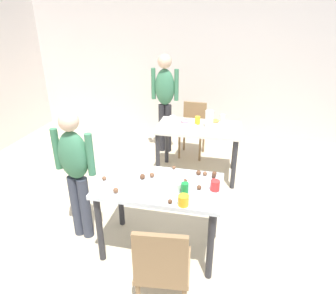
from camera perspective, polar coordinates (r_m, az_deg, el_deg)
The scene contains 33 objects.
ground_plane at distance 3.33m, azimuth -3.12°, elevation -16.76°, with size 6.40×6.40×0.00m, color beige.
wall_back at distance 5.73m, azimuth 5.28°, elevation 15.22°, with size 6.40×0.10×2.60m, color silver.
dining_table_near at distance 2.82m, azimuth -1.59°, elevation -9.07°, with size 1.14×0.66×0.75m.
dining_table_far at distance 4.20m, azimuth 5.85°, elevation 2.52°, with size 1.16×0.69×0.75m.
chair_near_table at distance 2.34m, azimuth -1.09°, elevation -21.84°, with size 0.44×0.44×0.87m.
chair_far_table at distance 4.92m, azimuth 4.87°, elevation 4.06°, with size 0.43×0.43×0.87m.
person_girl_near at distance 3.04m, azimuth -17.37°, elevation -3.71°, with size 0.46×0.24×1.38m.
person_adult_far at distance 4.87m, azimuth -0.60°, elevation 9.94°, with size 0.45×0.22×1.62m.
mixing_bowl at distance 2.66m, azimuth 1.22°, elevation -7.29°, with size 0.17×0.17×0.09m, color white.
soda_can at distance 2.56m, azimuth 3.24°, elevation -8.12°, with size 0.07×0.07×0.12m, color #198438.
fork_near at distance 2.59m, azimuth -4.47°, elevation -9.29°, with size 0.17×0.02×0.01m, color silver.
cup_near_0 at distance 2.67m, azimuth 9.01°, elevation -7.30°, with size 0.08×0.08×0.09m, color red.
cup_near_1 at distance 2.45m, azimuth 2.98°, elevation -10.20°, with size 0.09×0.09×0.09m, color yellow.
cake_ball_0 at distance 2.86m, azimuth 8.74°, elevation -5.62°, with size 0.04×0.04×0.04m, color #3D2319.
cake_ball_1 at distance 2.99m, azimuth 1.12°, elevation -3.94°, with size 0.04×0.04×0.04m, color brown.
cake_ball_2 at distance 2.48m, azimuth 0.41°, elevation -10.39°, with size 0.04×0.04×0.04m, color brown.
cake_ball_3 at distance 2.90m, azimuth 7.11°, elevation -5.08°, with size 0.04×0.04×0.04m, color brown.
cake_ball_4 at distance 2.90m, azimuth 5.88°, elevation -4.91°, with size 0.05×0.05×0.05m, color brown.
cake_ball_5 at distance 2.83m, azimuth -4.93°, elevation -5.65°, with size 0.05×0.05×0.05m, color brown.
cake_ball_6 at distance 2.68m, azimuth 5.98°, elevation -7.71°, with size 0.04×0.04×0.04m, color brown.
cake_ball_7 at distance 2.86m, azimuth -12.13°, elevation -5.87°, with size 0.04×0.04×0.04m, color brown.
cake_ball_8 at distance 2.91m, azimuth 8.88°, elevation -5.07°, with size 0.05×0.05×0.05m, color brown.
cake_ball_9 at distance 2.85m, azimuth -3.09°, elevation -5.38°, with size 0.05×0.05×0.05m, color brown.
cake_ball_10 at distance 2.77m, azimuth 3.28°, elevation -6.50°, with size 0.04×0.04×0.04m, color brown.
cake_ball_11 at distance 2.66m, azimuth -9.97°, elevation -8.18°, with size 0.05×0.05×0.05m, color brown.
pitcher_far at distance 4.11m, azimuth 7.90°, elevation 5.33°, with size 0.11×0.11×0.24m, color white.
cup_far_0 at distance 4.39m, azimuth 10.40°, elevation 5.48°, with size 0.07×0.07×0.10m, color white.
cup_far_1 at distance 4.23m, azimuth 0.87°, elevation 5.24°, with size 0.08×0.08×0.12m, color white.
cup_far_2 at distance 4.23m, azimuth 5.68°, elevation 5.11°, with size 0.08×0.08×0.11m, color yellow.
donut_far_0 at distance 4.32m, azimuth 3.24°, elevation 5.05°, with size 0.13×0.13×0.04m, color pink.
donut_far_1 at distance 4.04m, azimuth 10.23°, elevation 3.28°, with size 0.10×0.10×0.03m, color white.
donut_far_2 at distance 4.37m, azimuth 9.03°, elevation 4.99°, with size 0.12×0.12×0.03m, color gold.
donut_far_3 at distance 4.12m, azimuth 4.67°, elevation 4.07°, with size 0.13×0.13×0.04m, color white.
Camera 1 is at (0.71, -2.42, 2.18)m, focal length 31.79 mm.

